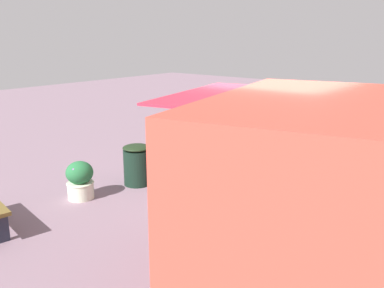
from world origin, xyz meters
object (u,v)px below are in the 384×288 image
person_customer (260,147)px  planter_flowering_far (184,133)px  planter_flowering_side (80,180)px  planter_flowering_near (320,150)px  food_truck (310,177)px  trash_bin (137,164)px

person_customer → planter_flowering_far: size_ratio=1.47×
planter_flowering_far → planter_flowering_side: bearing=-75.7°
planter_flowering_far → planter_flowering_side: (1.13, -4.41, 0.06)m
person_customer → planter_flowering_near: (1.25, 0.75, -0.03)m
food_truck → trash_bin: food_truck is taller
person_customer → planter_flowering_side: person_customer is taller
planter_flowering_near → planter_flowering_far: bearing=-170.1°
planter_flowering_far → trash_bin: (1.40, -3.18, 0.13)m
planter_flowering_far → planter_flowering_side: planter_flowering_side is taller
trash_bin → planter_flowering_far: bearing=113.7°
person_customer → planter_flowering_far: 2.53m
food_truck → trash_bin: (-3.88, 0.34, -0.67)m
food_truck → person_customer: size_ratio=6.26×
planter_flowering_near → planter_flowering_side: size_ratio=0.83×
food_truck → planter_flowering_near: food_truck is taller
planter_flowering_near → food_truck: bearing=-70.2°
food_truck → person_customer: (-2.76, 3.43, -0.76)m
food_truck → person_customer: bearing=128.8°
planter_flowering_far → person_customer: bearing=-2.1°
planter_flowering_side → food_truck: bearing=12.0°
person_customer → planter_flowering_side: bearing=-108.0°
planter_flowering_side → trash_bin: size_ratio=0.86×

